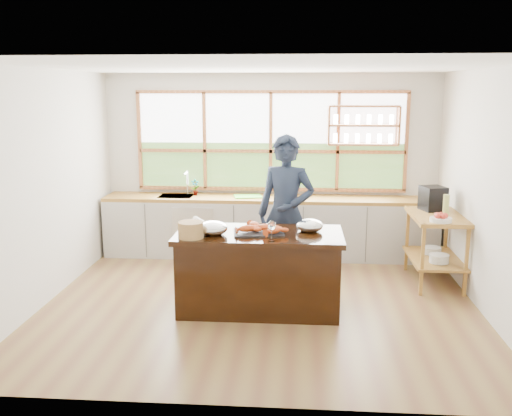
# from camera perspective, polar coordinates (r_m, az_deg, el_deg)

# --- Properties ---
(ground_plane) EXTENTS (5.00, 5.00, 0.00)m
(ground_plane) POSITION_cam_1_polar(r_m,az_deg,el_deg) (6.80, 0.44, -9.43)
(ground_plane) COLOR olive
(room_shell) EXTENTS (5.02, 4.52, 2.71)m
(room_shell) POSITION_cam_1_polar(r_m,az_deg,el_deg) (6.89, 0.96, 5.87)
(room_shell) COLOR beige
(room_shell) RESTS_ON ground_plane
(back_counter) EXTENTS (4.90, 0.63, 0.90)m
(back_counter) POSITION_cam_1_polar(r_m,az_deg,el_deg) (8.52, 1.22, -1.85)
(back_counter) COLOR #B2AFA9
(back_counter) RESTS_ON ground_plane
(right_shelf_unit) EXTENTS (0.62, 1.10, 0.90)m
(right_shelf_unit) POSITION_cam_1_polar(r_m,az_deg,el_deg) (7.65, 17.53, -2.82)
(right_shelf_unit) COLOR #A2722E
(right_shelf_unit) RESTS_ON ground_plane
(island) EXTENTS (1.85, 0.90, 0.90)m
(island) POSITION_cam_1_polar(r_m,az_deg,el_deg) (6.46, 0.32, -6.32)
(island) COLOR black
(island) RESTS_ON ground_plane
(cook) EXTENTS (0.79, 0.62, 1.93)m
(cook) POSITION_cam_1_polar(r_m,az_deg,el_deg) (6.98, 3.01, -0.60)
(cook) COLOR #192235
(cook) RESTS_ON ground_plane
(potted_plant) EXTENTS (0.15, 0.13, 0.25)m
(potted_plant) POSITION_cam_1_polar(r_m,az_deg,el_deg) (8.59, -6.11, 2.08)
(potted_plant) COLOR slate
(potted_plant) RESTS_ON back_counter
(cutting_board) EXTENTS (0.46, 0.38, 0.01)m
(cutting_board) POSITION_cam_1_polar(r_m,az_deg,el_deg) (8.44, -0.81, 1.18)
(cutting_board) COLOR #59CC37
(cutting_board) RESTS_ON back_counter
(espresso_machine) EXTENTS (0.35, 0.36, 0.32)m
(espresso_machine) POSITION_cam_1_polar(r_m,az_deg,el_deg) (7.83, 17.27, 0.92)
(espresso_machine) COLOR black
(espresso_machine) RESTS_ON right_shelf_unit
(wine_bottle) EXTENTS (0.08, 0.08, 0.30)m
(wine_bottle) POSITION_cam_1_polar(r_m,az_deg,el_deg) (7.38, 18.46, 0.14)
(wine_bottle) COLOR #A2AD53
(wine_bottle) RESTS_ON right_shelf_unit
(fruit_bowl) EXTENTS (0.26, 0.26, 0.11)m
(fruit_bowl) POSITION_cam_1_polar(r_m,az_deg,el_deg) (7.20, 17.99, -0.99)
(fruit_bowl) COLOR silver
(fruit_bowl) RESTS_ON right_shelf_unit
(slate_board) EXTENTS (0.60, 0.47, 0.02)m
(slate_board) POSITION_cam_1_polar(r_m,az_deg,el_deg) (6.32, 0.26, -2.45)
(slate_board) COLOR black
(slate_board) RESTS_ON island
(lobster_pile) EXTENTS (0.52, 0.44, 0.08)m
(lobster_pile) POSITION_cam_1_polar(r_m,az_deg,el_deg) (6.30, 0.47, -2.02)
(lobster_pile) COLOR #CC5618
(lobster_pile) RESTS_ON slate_board
(mixing_bowl_left) EXTENTS (0.33, 0.33, 0.16)m
(mixing_bowl_left) POSITION_cam_1_polar(r_m,az_deg,el_deg) (6.26, -4.35, -2.03)
(mixing_bowl_left) COLOR silver
(mixing_bowl_left) RESTS_ON island
(mixing_bowl_right) EXTENTS (0.30, 0.30, 0.15)m
(mixing_bowl_right) POSITION_cam_1_polar(r_m,az_deg,el_deg) (6.42, 5.39, -1.76)
(mixing_bowl_right) COLOR silver
(mixing_bowl_right) RESTS_ON island
(wine_glass) EXTENTS (0.08, 0.08, 0.22)m
(wine_glass) POSITION_cam_1_polar(r_m,az_deg,el_deg) (5.95, 1.59, -1.83)
(wine_glass) COLOR white
(wine_glass) RESTS_ON island
(wicker_basket) EXTENTS (0.27, 0.27, 0.17)m
(wicker_basket) POSITION_cam_1_polar(r_m,az_deg,el_deg) (6.14, -6.54, -2.19)
(wicker_basket) COLOR #A67949
(wicker_basket) RESTS_ON island
(parchment_roll) EXTENTS (0.22, 0.30, 0.08)m
(parchment_roll) POSITION_cam_1_polar(r_m,az_deg,el_deg) (6.70, -5.65, -1.40)
(parchment_roll) COLOR white
(parchment_roll) RESTS_ON island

